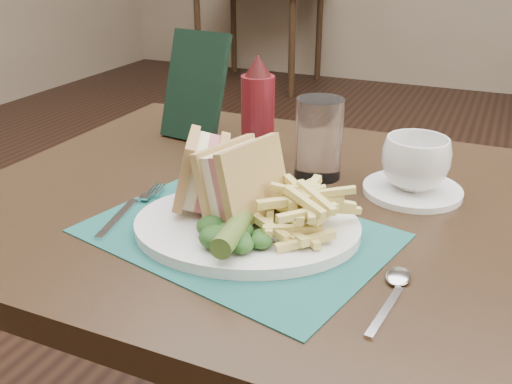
# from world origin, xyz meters

# --- Properties ---
(floor) EXTENTS (7.00, 7.00, 0.00)m
(floor) POSITION_xyz_m (0.00, 0.00, 0.00)
(floor) COLOR black
(floor) RESTS_ON ground
(wall_back) EXTENTS (6.00, 0.00, 6.00)m
(wall_back) POSITION_xyz_m (0.00, 3.50, 0.00)
(wall_back) COLOR gray
(wall_back) RESTS_ON ground
(table_main) EXTENTS (0.90, 0.75, 0.75)m
(table_main) POSITION_xyz_m (0.00, -0.50, 0.38)
(table_main) COLOR black
(table_main) RESTS_ON ground
(table_bg_left) EXTENTS (0.90, 0.75, 0.75)m
(table_bg_left) POSITION_xyz_m (-1.55, 3.04, 0.38)
(table_bg_left) COLOR black
(table_bg_left) RESTS_ON ground
(placemat) EXTENTS (0.43, 0.35, 0.00)m
(placemat) POSITION_xyz_m (0.01, -0.63, 0.75)
(placemat) COLOR #1A554F
(placemat) RESTS_ON table_main
(plate) EXTENTS (0.35, 0.31, 0.01)m
(plate) POSITION_xyz_m (0.02, -0.62, 0.76)
(plate) COLOR white
(plate) RESTS_ON placemat
(sandwich_half_a) EXTENTS (0.11, 0.12, 0.10)m
(sandwich_half_a) POSITION_xyz_m (-0.07, -0.61, 0.82)
(sandwich_half_a) COLOR tan
(sandwich_half_a) RESTS_ON plate
(sandwich_half_b) EXTENTS (0.11, 0.13, 0.11)m
(sandwich_half_b) POSITION_xyz_m (-0.00, -0.61, 0.82)
(sandwich_half_b) COLOR tan
(sandwich_half_b) RESTS_ON plate
(kale_garnish) EXTENTS (0.11, 0.08, 0.03)m
(kale_garnish) POSITION_xyz_m (0.03, -0.68, 0.78)
(kale_garnish) COLOR #1A3C16
(kale_garnish) RESTS_ON plate
(pickle_spear) EXTENTS (0.04, 0.12, 0.03)m
(pickle_spear) POSITION_xyz_m (0.04, -0.68, 0.79)
(pickle_spear) COLOR #456125
(pickle_spear) RESTS_ON plate
(fries_pile) EXTENTS (0.18, 0.20, 0.06)m
(fries_pile) POSITION_xyz_m (0.10, -0.61, 0.80)
(fries_pile) COLOR #E4D272
(fries_pile) RESTS_ON plate
(fork) EXTENTS (0.07, 0.17, 0.01)m
(fork) POSITION_xyz_m (-0.15, -0.63, 0.76)
(fork) COLOR silver
(fork) RESTS_ON placemat
(spoon) EXTENTS (0.05, 0.15, 0.01)m
(spoon) POSITION_xyz_m (0.23, -0.70, 0.76)
(spoon) COLOR silver
(spoon) RESTS_ON table_main
(saucer) EXTENTS (0.18, 0.18, 0.01)m
(saucer) POSITION_xyz_m (0.20, -0.40, 0.76)
(saucer) COLOR white
(saucer) RESTS_ON table_main
(coffee_cup) EXTENTS (0.14, 0.14, 0.08)m
(coffee_cup) POSITION_xyz_m (0.20, -0.40, 0.80)
(coffee_cup) COLOR white
(coffee_cup) RESTS_ON saucer
(drinking_glass) EXTENTS (0.09, 0.09, 0.13)m
(drinking_glass) POSITION_xyz_m (0.05, -0.40, 0.81)
(drinking_glass) COLOR white
(drinking_glass) RESTS_ON table_main
(ketchup_bottle) EXTENTS (0.07, 0.07, 0.19)m
(ketchup_bottle) POSITION_xyz_m (-0.07, -0.37, 0.84)
(ketchup_bottle) COLOR #5C0F16
(ketchup_bottle) RESTS_ON table_main
(check_presenter) EXTENTS (0.13, 0.09, 0.20)m
(check_presenter) POSITION_xyz_m (-0.23, -0.30, 0.85)
(check_presenter) COLOR black
(check_presenter) RESTS_ON table_main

